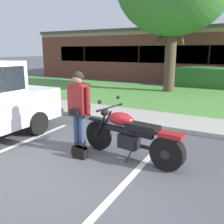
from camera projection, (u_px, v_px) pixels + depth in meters
ground_plane at (73, 180)px, 4.20m from camera, size 140.00×140.00×0.00m
curb_strip at (149, 125)px, 7.07m from camera, size 60.00×0.20×0.12m
concrete_walk at (159, 119)px, 7.80m from camera, size 60.00×1.50×0.08m
grass_lawn at (189, 98)px, 11.26m from camera, size 60.00×6.68×0.06m
stall_stripe_0 at (0, 151)px, 5.36m from camera, size 0.24×4.40×0.01m
stall_stripe_1 at (122, 187)px, 3.98m from camera, size 0.24×4.40×0.01m
motorcycle at (134, 136)px, 4.86m from camera, size 2.24×0.82×1.18m
rider_person at (79, 107)px, 5.06m from camera, size 0.57×0.32×1.70m
handbag at (80, 151)px, 5.01m from camera, size 0.28×0.13×0.36m
hedge_left at (202, 77)px, 14.32m from camera, size 3.09×0.90×1.24m
brick_building at (221, 55)px, 19.57m from camera, size 26.53×11.55×3.57m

